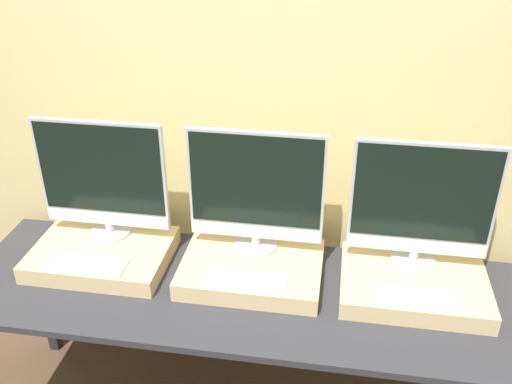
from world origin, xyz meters
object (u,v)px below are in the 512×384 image
keyboard_left (87,264)px  keyboard_right (418,298)px  monitor_center (256,190)px  monitor_left (103,178)px  monitor_right (422,203)px  keyboard_center (246,280)px

keyboard_left → keyboard_right: (1.33, 0.00, 0.00)m
keyboard_left → keyboard_right: 1.33m
monitor_center → monitor_left: bearing=180.0°
monitor_left → monitor_center: 0.66m
monitor_right → keyboard_right: 0.37m
keyboard_center → keyboard_right: 0.66m
keyboard_right → keyboard_left: bearing=180.0°
keyboard_left → keyboard_center: size_ratio=1.00×
monitor_left → monitor_right: 1.33m
monitor_center → keyboard_right: (0.66, -0.25, -0.27)m
keyboard_center → monitor_right: 0.76m
monitor_right → monitor_center: bearing=180.0°
keyboard_left → monitor_right: 1.38m
monitor_left → keyboard_center: size_ratio=1.73×
keyboard_left → keyboard_center: same height
monitor_center → keyboard_right: 0.76m
monitor_right → keyboard_center: bearing=-159.4°
monitor_left → monitor_center: size_ratio=1.00×
monitor_left → monitor_right: size_ratio=1.00×
monitor_center → keyboard_center: 0.37m
keyboard_center → monitor_right: monitor_right is taller
monitor_left → keyboard_left: size_ratio=1.73×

